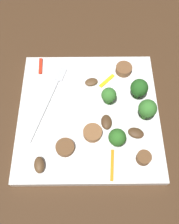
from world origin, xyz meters
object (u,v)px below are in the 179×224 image
object	(u,v)px
broccoli_floret_1	(140,88)
pepper_strip_1	(113,165)
fork	(51,97)
pepper_strip_0	(108,81)
mushroom_2	(107,122)
mushroom_1	(40,165)
sausage_slice_2	(93,133)
pepper_strip_2	(41,66)
sausage_slice_1	(66,147)
mushroom_3	(92,82)
plate	(90,114)
mushroom_0	(137,133)
broccoli_floret_3	(148,109)
sausage_slice_3	(145,158)
broccoli_floret_0	(118,138)
broccoli_floret_2	(110,95)
sausage_slice_0	(125,69)

from	to	relation	value
broccoli_floret_1	pepper_strip_1	xyz separation A→B (m)	(-0.14, 0.06, -0.03)
fork	pepper_strip_0	world-z (taller)	same
fork	mushroom_2	size ratio (longest dim) A/B	5.67
mushroom_1	pepper_strip_1	bearing A→B (deg)	-90.03
sausage_slice_2	fork	bearing A→B (deg)	46.06
mushroom_1	pepper_strip_2	xyz separation A→B (m)	(0.22, 0.02, -0.00)
sausage_slice_1	pepper_strip_1	size ratio (longest dim) A/B	0.62
mushroom_1	mushroom_3	xyz separation A→B (m)	(0.18, -0.09, -0.00)
broccoli_floret_1	pepper_strip_1	distance (m)	0.16
broccoli_floret_1	pepper_strip_0	distance (m)	0.08
plate	mushroom_3	distance (m)	0.07
mushroom_0	pepper_strip_2	world-z (taller)	mushroom_0
pepper_strip_1	plate	bearing A→B (deg)	20.95
broccoli_floret_1	broccoli_floret_3	world-z (taller)	broccoli_floret_3
broccoli_floret_1	sausage_slice_2	size ratio (longest dim) A/B	1.38
sausage_slice_3	mushroom_1	size ratio (longest dim) A/B	0.87
pepper_strip_0	pepper_strip_1	world-z (taller)	same
broccoli_floret_0	plate	bearing A→B (deg)	36.37
plate	mushroom_1	xyz separation A→B (m)	(-0.11, 0.09, 0.02)
mushroom_1	pepper_strip_2	distance (m)	0.22
plate	pepper_strip_0	bearing A→B (deg)	-28.29
broccoli_floret_3	sausage_slice_1	world-z (taller)	broccoli_floret_3
sausage_slice_1	sausage_slice_2	bearing A→B (deg)	-61.31
pepper_strip_1	broccoli_floret_2	bearing A→B (deg)	0.75
fork	broccoli_floret_1	size ratio (longest dim) A/B	3.58
sausage_slice_2	pepper_strip_0	size ratio (longest dim) A/B	0.86
broccoli_floret_0	mushroom_1	world-z (taller)	broccoli_floret_0
fork	broccoli_floret_2	bearing A→B (deg)	-77.37
broccoli_floret_1	broccoli_floret_0	bearing A→B (deg)	154.43
broccoli_floret_2	sausage_slice_2	distance (m)	0.08
broccoli_floret_1	mushroom_3	xyz separation A→B (m)	(0.03, 0.09, -0.03)
sausage_slice_3	sausage_slice_2	bearing A→B (deg)	61.55
pepper_strip_1	sausage_slice_2	bearing A→B (deg)	29.48
sausage_slice_3	mushroom_2	bearing A→B (deg)	41.56
pepper_strip_2	pepper_strip_1	bearing A→B (deg)	-146.45
broccoli_floret_2	pepper_strip_2	world-z (taller)	broccoli_floret_2
broccoli_floret_3	sausage_slice_2	distance (m)	0.11
broccoli_floret_0	sausage_slice_0	bearing A→B (deg)	-9.21
mushroom_0	pepper_strip_1	size ratio (longest dim) A/B	0.55
sausage_slice_2	pepper_strip_1	bearing A→B (deg)	-150.52
mushroom_2	mushroom_3	xyz separation A→B (m)	(0.09, 0.03, -0.00)
mushroom_2	broccoli_floret_3	bearing A→B (deg)	-80.20
mushroom_1	mushroom_3	distance (m)	0.20
mushroom_3	pepper_strip_1	distance (m)	0.18
sausage_slice_1	mushroom_2	size ratio (longest dim) A/B	1.12
sausage_slice_0	mushroom_1	bearing A→B (deg)	141.54
broccoli_floret_3	sausage_slice_0	size ratio (longest dim) A/B	1.52
fork	mushroom_3	size ratio (longest dim) A/B	6.44
broccoli_floret_1	sausage_slice_2	xyz separation A→B (m)	(-0.08, 0.09, -0.02)
sausage_slice_0	plate	bearing A→B (deg)	142.43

